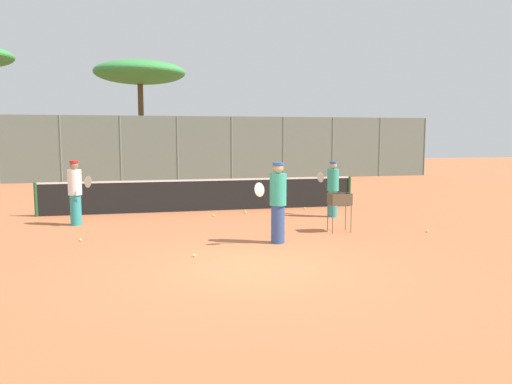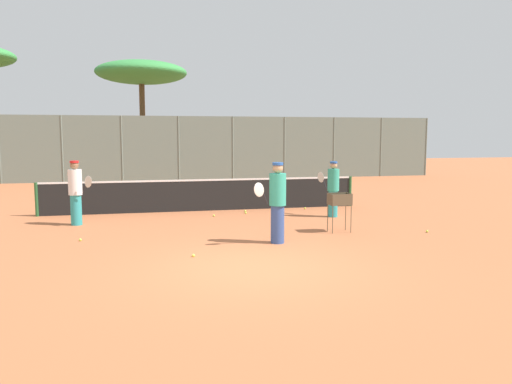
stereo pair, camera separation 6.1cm
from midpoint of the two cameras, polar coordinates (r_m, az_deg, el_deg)
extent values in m
plane|color=#B7663D|center=(9.68, -0.64, -8.71)|extent=(80.00, 80.00, 0.00)
cylinder|color=#26592D|center=(17.04, -23.96, -0.80)|extent=(0.10, 0.10, 1.07)
cylinder|color=#26592D|center=(18.23, 10.54, 0.10)|extent=(0.10, 0.10, 1.07)
cube|color=black|center=(16.85, -6.11, -0.45)|extent=(10.52, 0.01, 1.01)
cube|color=white|center=(16.79, -6.13, 1.36)|extent=(10.52, 0.02, 0.06)
cylinder|color=slate|center=(28.64, -21.47, 4.60)|extent=(0.08, 0.08, 3.59)
cylinder|color=slate|center=(28.36, -15.27, 4.81)|extent=(0.08, 0.08, 3.59)
cylinder|color=slate|center=(28.41, -9.02, 4.96)|extent=(0.08, 0.08, 3.59)
cylinder|color=slate|center=(28.79, -2.85, 5.05)|extent=(0.08, 0.08, 3.59)
cylinder|color=slate|center=(29.49, 3.08, 5.08)|extent=(0.08, 0.08, 3.59)
cylinder|color=slate|center=(30.49, 8.69, 5.07)|extent=(0.08, 0.08, 3.59)
cylinder|color=slate|center=(31.76, 13.89, 5.01)|extent=(0.08, 0.08, 3.59)
cylinder|color=slate|center=(33.27, 18.66, 4.92)|extent=(0.08, 0.08, 3.59)
cube|color=slate|center=(28.41, -9.02, 4.96)|extent=(30.87, 0.01, 3.59)
cylinder|color=brown|center=(32.89, -13.01, 6.94)|extent=(0.35, 0.35, 5.74)
ellipsoid|color=#388E42|center=(33.12, -13.18, 13.15)|extent=(5.71, 5.71, 1.43)
cylinder|color=teal|center=(15.02, -20.01, -1.95)|extent=(0.31, 0.31, 0.86)
cylinder|color=white|center=(14.93, -20.13, 1.05)|extent=(0.38, 0.38, 0.72)
sphere|color=#8C6647|center=(14.90, -20.20, 2.88)|extent=(0.23, 0.23, 0.23)
cylinder|color=red|center=(14.89, -20.21, 3.26)|extent=(0.25, 0.25, 0.06)
cylinder|color=black|center=(14.66, -19.20, 0.29)|extent=(0.12, 0.12, 0.27)
ellipsoid|color=silver|center=(14.50, -18.77, 1.11)|extent=(0.30, 0.30, 0.43)
cylinder|color=#334C8C|center=(11.81, 2.37, -3.69)|extent=(0.32, 0.32, 0.90)
cylinder|color=teal|center=(11.69, 2.39, 0.30)|extent=(0.39, 0.39, 0.75)
sphere|color=tan|center=(11.64, 2.40, 2.73)|extent=(0.24, 0.24, 0.24)
cylinder|color=#2659B2|center=(11.64, 2.40, 3.24)|extent=(0.26, 0.26, 0.06)
cylinder|color=black|center=(11.46, 0.97, -0.77)|extent=(0.14, 0.09, 0.27)
ellipsoid|color=silver|center=(11.32, 0.24, 0.26)|extent=(0.37, 0.20, 0.43)
cylinder|color=teal|center=(15.73, 8.64, -1.34)|extent=(0.29, 0.29, 0.82)
cylinder|color=teal|center=(15.65, 8.69, 1.38)|extent=(0.36, 0.36, 0.68)
sphere|color=tan|center=(15.61, 8.72, 3.02)|extent=(0.22, 0.22, 0.22)
cylinder|color=#2659B2|center=(15.61, 8.72, 3.37)|extent=(0.23, 0.23, 0.06)
cylinder|color=black|center=(15.91, 7.72, 0.86)|extent=(0.09, 0.14, 0.27)
ellipsoid|color=silver|center=(16.01, 7.27, 1.69)|extent=(0.20, 0.37, 0.43)
cylinder|color=brown|center=(13.07, 8.63, -3.15)|extent=(0.02, 0.02, 0.73)
cylinder|color=brown|center=(13.26, 10.68, -3.05)|extent=(0.02, 0.02, 0.73)
cylinder|color=brown|center=(13.40, 8.06, -2.90)|extent=(0.02, 0.02, 0.73)
cylinder|color=brown|center=(13.59, 10.07, -2.81)|extent=(0.02, 0.02, 0.73)
cube|color=brown|center=(13.27, 9.40, -1.41)|extent=(0.55, 0.40, 0.01)
cube|color=brown|center=(13.07, 9.74, -0.90)|extent=(0.55, 0.01, 0.30)
cube|color=brown|center=(13.43, 9.08, -0.68)|extent=(0.55, 0.01, 0.30)
cube|color=brown|center=(13.15, 8.30, -0.83)|extent=(0.01, 0.40, 0.30)
cube|color=brown|center=(13.36, 10.50, -0.75)|extent=(0.01, 0.40, 0.30)
sphere|color=#D1E54C|center=(13.20, 10.20, -1.06)|extent=(0.07, 0.07, 0.07)
sphere|color=#D1E54C|center=(13.24, 10.37, -1.27)|extent=(0.07, 0.07, 0.07)
sphere|color=#D1E54C|center=(13.25, 10.05, -1.26)|extent=(0.07, 0.07, 0.07)
sphere|color=#D1E54C|center=(13.28, 9.92, -1.01)|extent=(0.07, 0.07, 0.07)
sphere|color=#D1E54C|center=(13.21, 9.84, -1.28)|extent=(0.07, 0.07, 0.07)
sphere|color=#D1E54C|center=(13.34, 10.22, -0.98)|extent=(0.07, 0.07, 0.07)
sphere|color=#D1E54C|center=(13.44, 9.69, -0.92)|extent=(0.07, 0.07, 0.07)
sphere|color=#D1E54C|center=(13.27, 9.37, -1.01)|extent=(0.07, 0.07, 0.07)
sphere|color=#D1E54C|center=(13.39, 9.11, -0.94)|extent=(0.07, 0.07, 0.07)
sphere|color=#D1E54C|center=(13.29, 8.48, -0.98)|extent=(0.07, 0.07, 0.07)
sphere|color=#D1E54C|center=(15.70, -4.98, -2.69)|extent=(0.07, 0.07, 0.07)
sphere|color=#D1E54C|center=(10.62, -7.25, -7.21)|extent=(0.07, 0.07, 0.07)
sphere|color=#D1E54C|center=(16.56, -1.37, -2.19)|extent=(0.07, 0.07, 0.07)
sphere|color=#D1E54C|center=(16.17, -1.34, -2.40)|extent=(0.07, 0.07, 0.07)
sphere|color=#D1E54C|center=(17.27, 5.47, -1.86)|extent=(0.07, 0.07, 0.07)
sphere|color=#D1E54C|center=(12.78, -19.56, -5.18)|extent=(0.07, 0.07, 0.07)
sphere|color=#D1E54C|center=(13.88, 18.84, -4.24)|extent=(0.07, 0.07, 0.07)
cube|color=white|center=(32.01, -1.23, 2.79)|extent=(4.20, 1.70, 0.90)
cube|color=#33383D|center=(31.93, -1.58, 4.22)|extent=(2.20, 1.50, 0.70)
camera|label=1|loc=(0.03, -90.13, -0.01)|focal=35.00mm
camera|label=2|loc=(0.03, 89.87, 0.01)|focal=35.00mm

